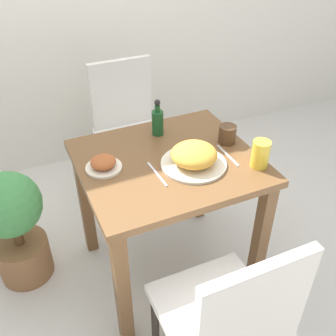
# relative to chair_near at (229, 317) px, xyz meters

# --- Properties ---
(ground_plane) EXTENTS (16.00, 16.00, 0.00)m
(ground_plane) POSITION_rel_chair_near_xyz_m (0.08, 0.69, -0.50)
(ground_plane) COLOR beige
(dining_table) EXTENTS (0.81, 0.72, 0.73)m
(dining_table) POSITION_rel_chair_near_xyz_m (0.08, 0.69, 0.09)
(dining_table) COLOR brown
(dining_table) RESTS_ON ground_plane
(chair_near) EXTENTS (0.42, 0.42, 0.89)m
(chair_near) POSITION_rel_chair_near_xyz_m (0.00, 0.00, 0.00)
(chair_near) COLOR silver
(chair_near) RESTS_ON ground_plane
(chair_far) EXTENTS (0.42, 0.42, 0.89)m
(chair_far) POSITION_rel_chair_near_xyz_m (0.14, 1.45, 0.00)
(chair_far) COLOR silver
(chair_far) RESTS_ON ground_plane
(food_plate) EXTENTS (0.30, 0.30, 0.10)m
(food_plate) POSITION_rel_chair_near_xyz_m (0.16, 0.61, 0.27)
(food_plate) COLOR beige
(food_plate) RESTS_ON dining_table
(side_plate) EXTENTS (0.16, 0.16, 0.06)m
(side_plate) POSITION_rel_chair_near_xyz_m (-0.21, 0.74, 0.25)
(side_plate) COLOR beige
(side_plate) RESTS_ON dining_table
(drink_cup) EXTENTS (0.08, 0.08, 0.09)m
(drink_cup) POSITION_rel_chair_near_xyz_m (0.40, 0.71, 0.27)
(drink_cup) COLOR #4C331E
(drink_cup) RESTS_ON dining_table
(juice_glass) EXTENTS (0.08, 0.08, 0.12)m
(juice_glass) POSITION_rel_chair_near_xyz_m (0.42, 0.48, 0.28)
(juice_glass) COLOR gold
(juice_glass) RESTS_ON dining_table
(sauce_bottle) EXTENTS (0.06, 0.06, 0.19)m
(sauce_bottle) POSITION_rel_chair_near_xyz_m (0.12, 0.92, 0.29)
(sauce_bottle) COLOR #194C23
(sauce_bottle) RESTS_ON dining_table
(fork_utensil) EXTENTS (0.02, 0.19, 0.00)m
(fork_utensil) POSITION_rel_chair_near_xyz_m (-0.02, 0.61, 0.22)
(fork_utensil) COLOR silver
(fork_utensil) RESTS_ON dining_table
(spoon_utensil) EXTENTS (0.01, 0.19, 0.00)m
(spoon_utensil) POSITION_rel_chair_near_xyz_m (0.34, 0.61, 0.22)
(spoon_utensil) COLOR silver
(spoon_utensil) RESTS_ON dining_table
(potted_plant_left) EXTENTS (0.33, 0.33, 0.65)m
(potted_plant_left) POSITION_rel_chair_near_xyz_m (-0.65, 0.97, -0.14)
(potted_plant_left) COLOR brown
(potted_plant_left) RESTS_ON ground_plane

